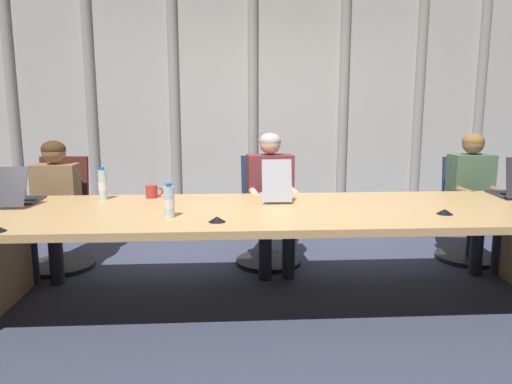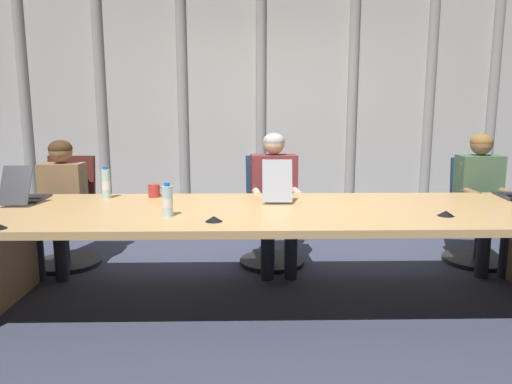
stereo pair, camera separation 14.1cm
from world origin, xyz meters
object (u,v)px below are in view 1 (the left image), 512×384
office_chair_center (469,221)px  person_center (474,191)px  person_left_end (53,198)px  water_bottle_secondary (103,185)px  office_chair_left_end (61,226)px  office_chair_left_mid (268,223)px  laptop_center (511,189)px  conference_mic_left_side (445,212)px  conference_mic_middle (217,219)px  laptop_left_mid (275,192)px  coffee_mug_near (152,191)px  person_left_mid (271,192)px  laptop_left_end (21,196)px  water_bottle_primary (169,202)px

office_chair_center → person_center: bearing=-9.7°
office_chair_center → person_left_end: (-3.81, -0.16, 0.30)m
office_chair_center → water_bottle_secondary: 3.35m
office_chair_left_end → office_chair_left_mid: same height
laptop_center → conference_mic_left_side: bearing=132.4°
conference_mic_left_side → conference_mic_middle: size_ratio=1.00×
office_chair_center → conference_mic_left_side: (-0.84, -1.25, 0.38)m
office_chair_left_end → laptop_left_mid: bearing=71.6°
water_bottle_secondary → coffee_mug_near: 0.38m
laptop_left_mid → coffee_mug_near: bearing=82.9°
person_left_end → conference_mic_middle: (1.44, -1.21, 0.08)m
conference_mic_left_side → office_chair_center: bearing=55.9°
person_center → person_left_mid: bearing=-90.0°
laptop_left_end → laptop_center: laptop_center is taller
conference_mic_middle → person_left_mid: bearing=69.4°
water_bottle_primary → conference_mic_middle: bearing=-25.5°
conference_mic_left_side → person_left_end: bearing=159.8°
water_bottle_primary → conference_mic_middle: size_ratio=2.05×
water_bottle_primary → laptop_left_end: bearing=155.3°
conference_mic_left_side → office_chair_left_end: bearing=157.2°
person_center → water_bottle_secondary: (-3.22, -0.42, 0.15)m
laptop_left_mid → office_chair_center: laptop_left_mid is taller
person_left_mid → conference_mic_left_side: 1.53m
water_bottle_secondary → laptop_left_mid: bearing=-4.0°
conference_mic_left_side → coffee_mug_near: bearing=160.6°
person_left_end → person_center: size_ratio=0.96×
office_chair_left_mid → conference_mic_left_side: 1.70m
office_chair_left_mid → coffee_mug_near: bearing=-67.7°
person_center → office_chair_left_end: bearing=-92.3°
office_chair_left_mid → conference_mic_left_side: office_chair_left_mid is taller
person_left_mid → water_bottle_primary: bearing=-39.8°
person_left_mid → laptop_left_end: bearing=-78.6°
office_chair_left_mid → coffee_mug_near: size_ratio=7.12×
laptop_left_mid → laptop_left_end: bearing=92.0°
laptop_left_end → conference_mic_left_side: 3.05m
coffee_mug_near → conference_mic_left_side: size_ratio=1.26×
water_bottle_secondary → conference_mic_left_side: bearing=-15.6°
office_chair_center → person_center: size_ratio=0.80×
laptop_center → office_chair_left_mid: bearing=77.4°
laptop_left_mid → coffee_mug_near: laptop_left_mid is taller
laptop_center → person_left_mid: 1.95m
laptop_left_end → conference_mic_middle: size_ratio=4.41×
person_left_end → conference_mic_left_side: 3.16m
person_center → person_left_end: bearing=-89.8°
office_chair_left_end → office_chair_center: 3.82m
person_left_end → water_bottle_secondary: 0.70m
person_left_mid → person_center: person_left_mid is taller
person_center → water_bottle_primary: person_center is taller
laptop_left_mid → conference_mic_left_side: 1.23m
person_left_end → coffee_mug_near: 0.98m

